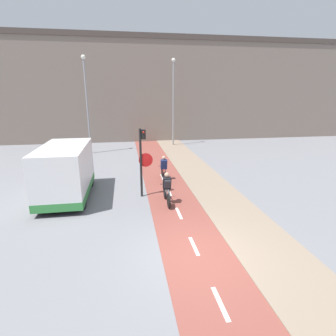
{
  "coord_description": "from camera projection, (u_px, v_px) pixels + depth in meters",
  "views": [
    {
      "loc": [
        -2.08,
        -6.9,
        4.91
      ],
      "look_at": [
        0.0,
        5.86,
        1.2
      ],
      "focal_mm": 28.0,
      "sensor_mm": 36.0,
      "label": 1
    }
  ],
  "objects": [
    {
      "name": "ground_plane",
      "position": [
        198.0,
        255.0,
        8.22
      ],
      "size": [
        120.0,
        120.0,
        0.0
      ],
      "primitive_type": "plane",
      "color": "gray"
    },
    {
      "name": "bike_lane",
      "position": [
        198.0,
        255.0,
        8.22
      ],
      "size": [
        2.29,
        60.0,
        0.02
      ],
      "color": "brown",
      "rests_on": "ground_plane"
    },
    {
      "name": "sidewalk_strip",
      "position": [
        267.0,
        248.0,
        8.58
      ],
      "size": [
        2.4,
        60.0,
        0.05
      ],
      "color": "gray",
      "rests_on": "ground_plane"
    },
    {
      "name": "building_row_background",
      "position": [
        143.0,
        90.0,
        28.58
      ],
      "size": [
        60.0,
        5.2,
        10.45
      ],
      "color": "slate",
      "rests_on": "ground_plane"
    },
    {
      "name": "traffic_light_pole",
      "position": [
        142.0,
        156.0,
        12.39
      ],
      "size": [
        0.67,
        0.25,
        3.34
      ],
      "color": "black",
      "rests_on": "ground_plane"
    },
    {
      "name": "street_lamp_far",
      "position": [
        86.0,
        96.0,
        20.96
      ],
      "size": [
        0.36,
        0.36,
        7.76
      ],
      "color": "gray",
      "rests_on": "ground_plane"
    },
    {
      "name": "street_lamp_sidewalk",
      "position": [
        173.0,
        95.0,
        24.24
      ],
      "size": [
        0.36,
        0.36,
        7.93
      ],
      "color": "gray",
      "rests_on": "ground_plane"
    },
    {
      "name": "cyclist_near",
      "position": [
        167.0,
        189.0,
        11.9
      ],
      "size": [
        0.46,
        1.76,
        1.49
      ],
      "color": "black",
      "rests_on": "ground_plane"
    },
    {
      "name": "cyclist_far",
      "position": [
        164.0,
        169.0,
        15.16
      ],
      "size": [
        0.46,
        1.73,
        1.46
      ],
      "color": "black",
      "rests_on": "ground_plane"
    },
    {
      "name": "van",
      "position": [
        66.0,
        173.0,
        12.47
      ],
      "size": [
        2.06,
        4.47,
        2.54
      ],
      "color": "white",
      "rests_on": "ground_plane"
    }
  ]
}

